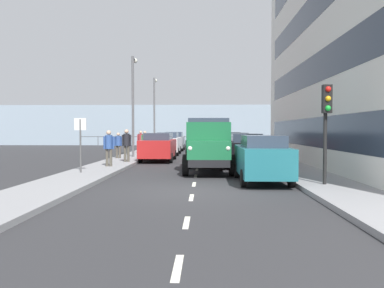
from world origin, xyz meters
name	(u,v)px	position (x,y,z in m)	size (l,w,h in m)	color
ground_plane	(198,162)	(0.00, -11.10, 0.00)	(80.00, 80.00, 0.00)	#2D2D30
sidewalk_left	(274,161)	(-4.49, -11.10, 0.07)	(2.17, 44.87, 0.15)	gray
sidewalk_right	(123,161)	(4.49, -11.10, 0.07)	(2.17, 44.87, 0.15)	gray
road_centreline_markings	(198,163)	(0.00, -10.18, 0.00)	(0.12, 39.60, 0.01)	silver
building_terrace	(369,41)	(-8.73, -8.22, 6.42)	(6.33, 21.55, 12.83)	silver
sea_horizon	(202,125)	(0.00, -36.54, 2.50)	(80.00, 0.80, 5.00)	#8C9EAD
seawall_railing	(202,139)	(0.00, -32.94, 0.92)	(28.08, 0.08, 1.20)	#4C5156
truck_vintage_green	(208,146)	(-0.54, -5.33, 1.18)	(2.17, 5.64, 2.43)	black
car_teal_kerbside_near	(262,158)	(-2.46, -2.12, 0.89)	(1.77, 4.21, 1.72)	#1E6670
car_black_kerbside_1	(245,150)	(-2.46, -8.08, 0.90)	(1.84, 4.30, 1.72)	black
car_maroon_kerbside_2	(236,145)	(-2.46, -14.26, 0.90)	(1.85, 4.25, 1.72)	maroon
car_silver_kerbside_3	(230,142)	(-2.46, -20.18, 0.90)	(1.90, 4.44, 1.72)	#B7BABF
car_red_oppositeside_0	(159,146)	(2.46, -11.73, 0.90)	(1.96, 4.60, 1.72)	#B21E1E
car_white_oppositeside_1	(168,143)	(2.46, -17.84, 0.90)	(1.86, 4.38, 1.72)	white
car_grey_oppositeside_2	(174,141)	(2.46, -23.88, 0.89)	(1.87, 4.02, 1.72)	slate
pedestrian_in_dark_coat	(109,145)	(4.27, -6.62, 1.18)	(0.53, 0.34, 1.74)	#4C473D
pedestrian_couple_b	(127,143)	(3.95, -9.34, 1.21)	(0.53, 0.34, 1.79)	#4C473D
pedestrian_strolling	(118,143)	(5.03, -12.15, 1.08)	(0.53, 0.34, 1.59)	#4C473D
pedestrian_near_railing	(145,141)	(3.82, -15.15, 1.14)	(0.53, 0.34, 1.69)	black
pedestrian_by_lamp	(141,140)	(4.54, -17.75, 1.15)	(0.53, 0.34, 1.69)	black
traffic_light_near	(326,112)	(-4.27, -0.49, 2.47)	(0.28, 0.41, 3.20)	black
lamp_post_promenade	(133,97)	(4.33, -13.59, 4.06)	(0.32, 1.14, 6.58)	#59595B
lamp_post_far	(155,107)	(4.33, -24.51, 4.08)	(0.32, 1.14, 6.61)	#59595B
street_sign	(80,135)	(4.75, -3.81, 1.68)	(0.50, 0.07, 2.25)	#4C4C4C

